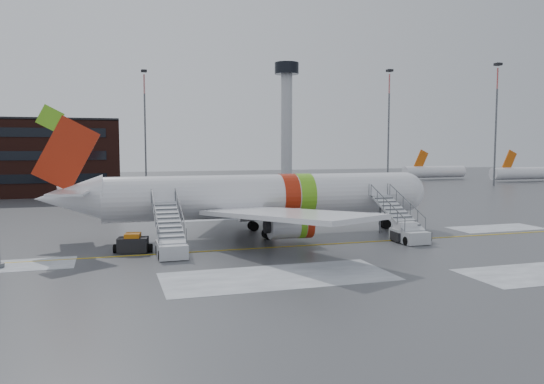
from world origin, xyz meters
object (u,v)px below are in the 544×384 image
object	(u,v)px
airstair_aft	(170,240)
pushback_tug	(409,233)
airliner	(255,197)
baggage_tractor	(133,244)
airstair_fwd	(405,228)

from	to	relation	value
airstair_aft	pushback_tug	distance (m)	19.51
airliner	pushback_tug	bearing A→B (deg)	-31.40
airliner	baggage_tractor	world-z (taller)	airliner
airstair_fwd	pushback_tug	xyz separation A→B (m)	(0.15, -0.36, -0.31)
airliner	airstair_aft	size ratio (longest dim) A/B	4.55
airliner	airstair_fwd	bearing A→B (deg)	-30.36
pushback_tug	baggage_tractor	distance (m)	22.17
airstair_fwd	airstair_aft	xyz separation A→B (m)	(-19.35, 0.00, 0.00)
airstair_fwd	pushback_tug	distance (m)	0.50
airliner	airstair_aft	xyz separation A→B (m)	(-8.20, -6.54, -2.35)
airstair_aft	pushback_tug	size ratio (longest dim) A/B	2.45
airstair_fwd	pushback_tug	size ratio (longest dim) A/B	2.45
airstair_aft	baggage_tractor	bearing A→B (deg)	147.55
airliner	airstair_fwd	world-z (taller)	airliner
airstair_fwd	baggage_tractor	xyz separation A→B (m)	(-21.93, 1.64, -0.44)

